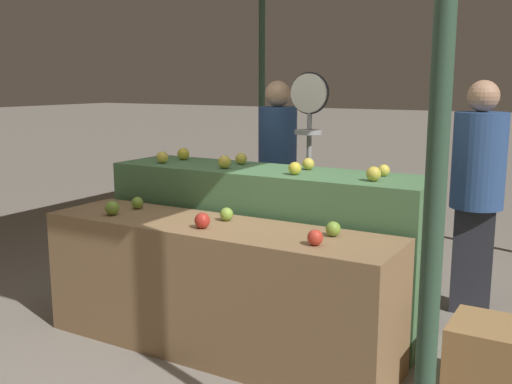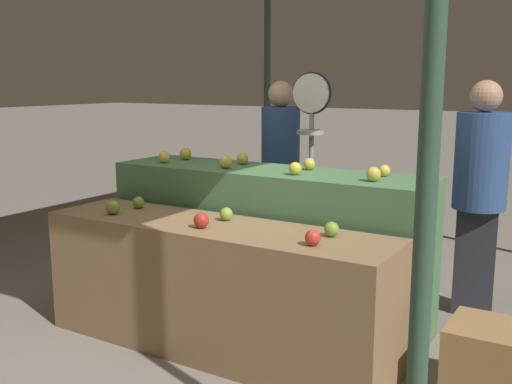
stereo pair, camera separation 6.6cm
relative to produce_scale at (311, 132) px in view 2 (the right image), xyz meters
The scene contains 21 objects.
ground_plane 1.71m from the produce_scale, 89.85° to the right, with size 60.00×60.00×0.00m, color gray.
display_counter_front 1.48m from the produce_scale, 89.85° to the right, with size 2.14×0.55×0.75m, color olive.
display_counter_back 0.94m from the produce_scale, 89.70° to the right, with size 2.14×0.55×1.00m, color #4C7A4C.
apple_front_0 1.55m from the produce_scale, 116.74° to the right, with size 0.09×0.09×0.09m, color #7AA338.
apple_front_1 1.39m from the produce_scale, 90.30° to the right, with size 0.09×0.09×0.09m, color #B72D23.
apple_front_2 1.56m from the produce_scale, 63.07° to the right, with size 0.08×0.08×0.08m, color red.
apple_front_3 1.37m from the produce_scale, 120.57° to the right, with size 0.08×0.08×0.08m, color #7AA338.
apple_front_4 1.18m from the produce_scale, 89.54° to the right, with size 0.08×0.08×0.08m, color #84AD3D.
apple_front_5 1.38m from the produce_scale, 58.71° to the right, with size 0.08×0.08×0.08m, color #7AA338.
apple_back_0 1.07m from the produce_scale, 135.75° to the right, with size 0.08×0.08×0.08m, color yellow.
apple_back_1 0.79m from the produce_scale, 108.71° to the right, with size 0.09×0.09×0.09m, color yellow.
apple_back_2 0.81m from the produce_scale, 70.30° to the right, with size 0.08×0.08×0.08m, color gold.
apple_back_3 1.07m from the produce_scale, 43.94° to the right, with size 0.09×0.09×0.09m, color gold.
apple_back_4 0.92m from the produce_scale, 144.84° to the right, with size 0.09×0.09×0.09m, color gold.
apple_back_5 0.60m from the produce_scale, 116.87° to the right, with size 0.08×0.08×0.08m, color yellow.
apple_back_6 0.59m from the produce_scale, 64.36° to the right, with size 0.08×0.08×0.08m, color gold.
apple_back_7 0.93m from the produce_scale, 34.94° to the right, with size 0.07×0.07×0.07m, color yellow.
produce_scale is the anchor object (origin of this frame).
person_vendor_at_scale 0.54m from the produce_scale, 146.95° to the left, with size 0.37×0.37×1.56m.
person_customer_left 1.22m from the produce_scale, ahead, with size 0.39×0.39×1.57m.
wooden_crate_side 2.06m from the produce_scale, 34.16° to the right, with size 0.39×0.39×0.39m, color #9E7547.
Camera 2 is at (1.93, -2.71, 1.56)m, focal length 42.00 mm.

